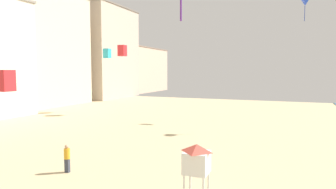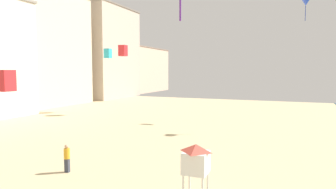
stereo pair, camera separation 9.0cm
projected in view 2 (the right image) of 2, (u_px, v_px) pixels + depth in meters
boardwalk_hotel_mid at (38, 50)px, 51.02m from camera, size 12.30×14.14×19.25m
boardwalk_hotel_far at (97, 53)px, 66.37m from camera, size 14.22×15.51×19.89m
boardwalk_hotel_distant at (139, 70)px, 85.25m from camera, size 10.71×19.58×12.46m
kite_flyer at (67, 157)px, 17.02m from camera, size 0.34×0.34×1.64m
lifeguard_stand at (196, 159)px, 13.42m from camera, size 1.10×1.10×2.55m
kite_red_box at (6, 81)px, 20.14m from camera, size 0.94×0.94×1.48m
kite_cyan_box at (108, 53)px, 42.60m from camera, size 0.87×0.87×1.37m
kite_red_box_2 at (123, 51)px, 40.15m from camera, size 0.95×0.95×1.50m
kite_blue_delta at (306, 1)px, 29.08m from camera, size 1.03×1.03×2.34m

